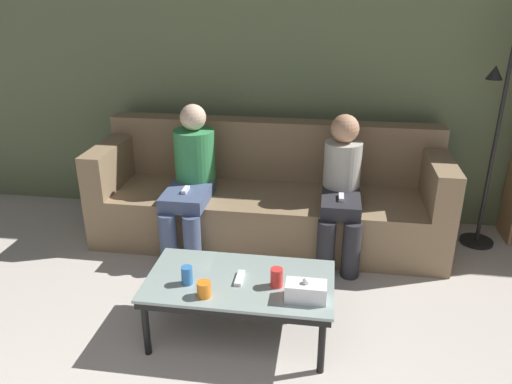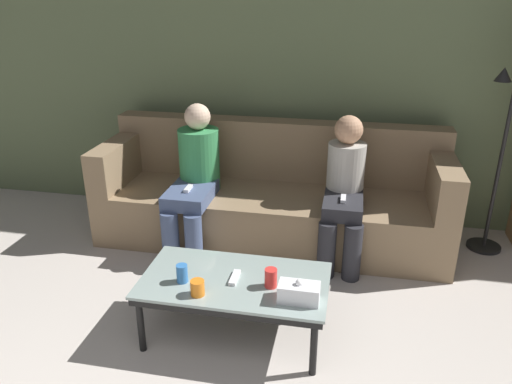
% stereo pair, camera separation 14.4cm
% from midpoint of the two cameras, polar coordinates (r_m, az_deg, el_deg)
% --- Properties ---
extents(wall_back, '(12.00, 0.06, 2.60)m').
position_cam_midpoint_polar(wall_back, '(4.28, 4.19, 13.85)').
color(wall_back, '#60704C').
rests_on(wall_back, ground_plane).
extents(couch, '(2.75, 0.85, 0.92)m').
position_cam_midpoint_polar(couch, '(4.08, 2.91, -0.76)').
color(couch, '#897051').
rests_on(couch, ground_plane).
extents(coffee_table, '(1.08, 0.59, 0.39)m').
position_cam_midpoint_polar(coffee_table, '(2.93, -1.07, -10.57)').
color(coffee_table, '#8C9E99').
rests_on(coffee_table, ground_plane).
extents(cup_near_left, '(0.08, 0.08, 0.09)m').
position_cam_midpoint_polar(cup_near_left, '(2.76, -5.20, -10.87)').
color(cup_near_left, orange).
rests_on(cup_near_left, coffee_table).
extents(cup_near_right, '(0.06, 0.06, 0.11)m').
position_cam_midpoint_polar(cup_near_right, '(2.88, -7.01, -9.25)').
color(cup_near_right, '#3372BF').
rests_on(cup_near_right, coffee_table).
extents(cup_far_center, '(0.07, 0.07, 0.11)m').
position_cam_midpoint_polar(cup_far_center, '(2.82, 3.19, -9.80)').
color(cup_far_center, red).
rests_on(cup_far_center, coffee_table).
extents(tissue_box, '(0.22, 0.12, 0.13)m').
position_cam_midpoint_polar(tissue_box, '(2.72, 6.46, -11.34)').
color(tissue_box, white).
rests_on(tissue_box, coffee_table).
extents(game_remote, '(0.04, 0.15, 0.02)m').
position_cam_midpoint_polar(game_remote, '(2.90, -1.08, -9.75)').
color(game_remote, white).
rests_on(game_remote, coffee_table).
extents(standing_lamp, '(0.31, 0.26, 1.62)m').
position_cam_midpoint_polar(standing_lamp, '(4.12, 27.90, 6.59)').
color(standing_lamp, black).
rests_on(standing_lamp, ground_plane).
extents(seated_person_left_end, '(0.32, 0.72, 1.12)m').
position_cam_midpoint_polar(seated_person_left_end, '(3.88, -5.94, 2.03)').
color(seated_person_left_end, '#47567A').
rests_on(seated_person_left_end, ground_plane).
extents(seated_person_mid_left, '(0.31, 0.64, 1.08)m').
position_cam_midpoint_polar(seated_person_mid_left, '(3.73, 11.15, 0.48)').
color(seated_person_mid_left, '#28282D').
rests_on(seated_person_mid_left, ground_plane).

